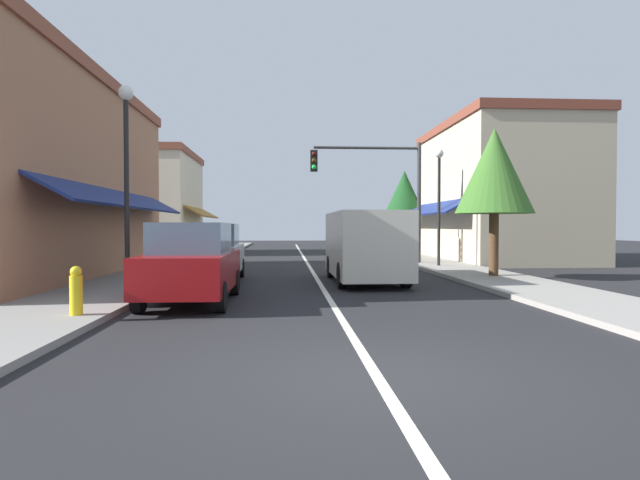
# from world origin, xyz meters

# --- Properties ---
(ground_plane) EXTENTS (80.00, 80.00, 0.00)m
(ground_plane) POSITION_xyz_m (0.00, 18.00, 0.00)
(ground_plane) COLOR black
(sidewalk_left) EXTENTS (2.60, 56.00, 0.12)m
(sidewalk_left) POSITION_xyz_m (-5.50, 18.00, 0.06)
(sidewalk_left) COLOR gray
(sidewalk_left) RESTS_ON ground
(sidewalk_right) EXTENTS (2.60, 56.00, 0.12)m
(sidewalk_right) POSITION_xyz_m (5.50, 18.00, 0.06)
(sidewalk_right) COLOR gray
(sidewalk_right) RESTS_ON ground
(lane_center_stripe) EXTENTS (0.14, 52.00, 0.01)m
(lane_center_stripe) POSITION_xyz_m (0.00, 18.00, 0.00)
(lane_center_stripe) COLOR silver
(lane_center_stripe) RESTS_ON ground
(storefront_left_block) EXTENTS (5.87, 14.20, 6.63)m
(storefront_left_block) POSITION_xyz_m (-9.07, 12.00, 3.32)
(storefront_left_block) COLOR #9E6B4C
(storefront_left_block) RESTS_ON ground
(storefront_right_block) EXTENTS (6.95, 10.20, 6.82)m
(storefront_right_block) POSITION_xyz_m (9.61, 20.00, 3.41)
(storefront_right_block) COLOR #BCAD8E
(storefront_right_block) RESTS_ON ground
(storefront_far_left) EXTENTS (5.95, 8.20, 6.34)m
(storefront_far_left) POSITION_xyz_m (-9.11, 28.00, 3.18)
(storefront_far_left) COLOR beige
(storefront_far_left) RESTS_ON ground
(parked_car_nearest_left) EXTENTS (1.80, 4.11, 1.77)m
(parked_car_nearest_left) POSITION_xyz_m (-3.07, 5.97, 0.88)
(parked_car_nearest_left) COLOR maroon
(parked_car_nearest_left) RESTS_ON ground
(parked_car_second_left) EXTENTS (1.84, 4.13, 1.77)m
(parked_car_second_left) POSITION_xyz_m (-3.26, 10.59, 0.88)
(parked_car_second_left) COLOR #B7BABF
(parked_car_second_left) RESTS_ON ground
(van_in_lane) EXTENTS (2.04, 5.20, 2.12)m
(van_in_lane) POSITION_xyz_m (1.39, 10.11, 1.15)
(van_in_lane) COLOR beige
(van_in_lane) RESTS_ON ground
(traffic_signal_mast_arm) EXTENTS (4.83, 0.50, 5.33)m
(traffic_signal_mast_arm) POSITION_xyz_m (3.09, 16.91, 3.65)
(traffic_signal_mast_arm) COLOR #333333
(traffic_signal_mast_arm) RESTS_ON ground
(street_lamp_left_near) EXTENTS (0.36, 0.36, 5.09)m
(street_lamp_left_near) POSITION_xyz_m (-4.85, 7.32, 3.40)
(street_lamp_left_near) COLOR black
(street_lamp_left_near) RESTS_ON ground
(street_lamp_right_mid) EXTENTS (0.36, 0.36, 4.80)m
(street_lamp_right_mid) POSITION_xyz_m (5.16, 15.19, 3.23)
(street_lamp_right_mid) COLOR black
(street_lamp_right_mid) RESTS_ON ground
(tree_right_near) EXTENTS (2.48, 2.48, 4.83)m
(tree_right_near) POSITION_xyz_m (5.65, 10.77, 3.44)
(tree_right_near) COLOR #4C331E
(tree_right_near) RESTS_ON ground
(tree_right_far) EXTENTS (2.57, 2.57, 5.03)m
(tree_right_far) POSITION_xyz_m (6.11, 25.59, 3.59)
(tree_right_far) COLOR #4C331E
(tree_right_far) RESTS_ON ground
(fire_hydrant) EXTENTS (0.22, 0.22, 0.87)m
(fire_hydrant) POSITION_xyz_m (-4.73, 3.83, 0.55)
(fire_hydrant) COLOR gold
(fire_hydrant) RESTS_ON ground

